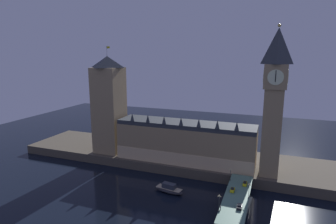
% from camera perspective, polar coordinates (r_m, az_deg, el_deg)
% --- Properties ---
extents(ground_plane, '(400.00, 400.00, 0.00)m').
position_cam_1_polar(ground_plane, '(142.80, 0.29, -15.94)').
color(ground_plane, black).
extents(embankment, '(220.00, 42.00, 5.30)m').
position_cam_1_polar(embankment, '(175.61, 4.78, -9.61)').
color(embankment, '#4C4438').
rests_on(embankment, ground_plane).
extents(parliament_hall, '(78.98, 18.69, 27.52)m').
position_cam_1_polar(parliament_hall, '(162.85, 3.47, -6.04)').
color(parliament_hall, '#9E845B').
rests_on(parliament_hall, embankment).
extents(clock_tower, '(11.09, 11.20, 74.81)m').
position_cam_1_polar(clock_tower, '(146.33, 20.72, 2.58)').
color(clock_tower, '#9E845B').
rests_on(clock_tower, embankment).
extents(victoria_tower, '(16.72, 16.72, 65.90)m').
position_cam_1_polar(victoria_tower, '(179.05, -11.89, 1.48)').
color(victoria_tower, '#9E845B').
rests_on(victoria_tower, embankment).
extents(bridge, '(10.30, 46.00, 6.46)m').
position_cam_1_polar(bridge, '(129.94, 13.72, -17.12)').
color(bridge, slate).
rests_on(bridge, ground_plane).
extents(car_northbound_lead, '(1.89, 3.82, 1.54)m').
position_cam_1_polar(car_northbound_lead, '(132.17, 12.98, -15.15)').
color(car_northbound_lead, yellow).
rests_on(car_northbound_lead, bridge).
extents(car_southbound_lead, '(2.06, 3.91, 1.54)m').
position_cam_1_polar(car_southbound_lead, '(120.07, 14.32, -18.12)').
color(car_southbound_lead, black).
rests_on(car_southbound_lead, bridge).
extents(car_southbound_trail, '(1.88, 4.61, 1.44)m').
position_cam_1_polar(car_southbound_trail, '(139.36, 15.37, -13.84)').
color(car_southbound_trail, yellow).
rests_on(car_southbound_trail, bridge).
extents(pedestrian_near_rail, '(0.38, 0.38, 1.80)m').
position_cam_1_polar(pedestrian_near_rail, '(117.35, 10.62, -18.56)').
color(pedestrian_near_rail, black).
rests_on(pedestrian_near_rail, bridge).
extents(street_lamp_near, '(1.34, 0.60, 7.03)m').
position_cam_1_polar(street_lamp_near, '(114.53, 10.36, -17.38)').
color(street_lamp_near, '#2D3333').
rests_on(street_lamp_near, bridge).
extents(street_lamp_mid, '(1.34, 0.60, 6.74)m').
position_cam_1_polar(street_lamp_mid, '(126.68, 16.15, -14.79)').
color(street_lamp_mid, '#2D3333').
rests_on(street_lamp_mid, bridge).
extents(street_lamp_far, '(1.34, 0.60, 6.02)m').
position_cam_1_polar(street_lamp_far, '(141.03, 12.56, -12.00)').
color(street_lamp_far, '#2D3333').
rests_on(street_lamp_far, bridge).
extents(boat_upstream, '(15.22, 7.13, 4.69)m').
position_cam_1_polar(boat_upstream, '(141.65, 0.20, -15.40)').
color(boat_upstream, '#28282D').
rests_on(boat_upstream, ground_plane).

